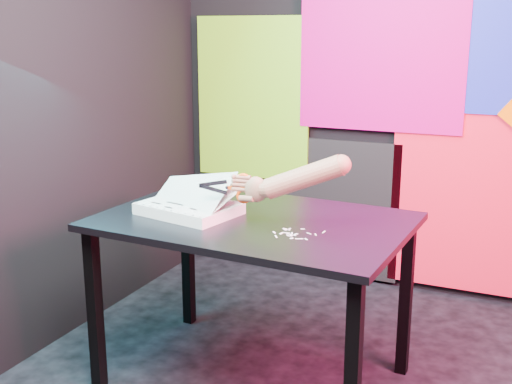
% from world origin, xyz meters
% --- Properties ---
extents(room, '(3.01, 3.01, 2.71)m').
position_xyz_m(room, '(0.00, 0.00, 1.35)').
color(room, black).
rests_on(room, ground).
extents(backdrop, '(2.88, 0.05, 2.08)m').
position_xyz_m(backdrop, '(0.06, 1.46, 0.96)').
color(backdrop, red).
rests_on(backdrop, ground).
extents(work_table, '(1.30, 0.90, 0.75)m').
position_xyz_m(work_table, '(-0.44, 0.15, 0.67)').
color(work_table, black).
rests_on(work_table, ground).
extents(printout_stack, '(0.44, 0.36, 0.21)m').
position_xyz_m(printout_stack, '(-0.72, 0.09, 0.78)').
color(printout_stack, white).
rests_on(printout_stack, work_table).
extents(scissors, '(0.22, 0.04, 0.12)m').
position_xyz_m(scissors, '(-0.46, 0.05, 0.90)').
color(scissors, '#969AAE').
rests_on(scissors, printout_stack).
extents(hand_forearm, '(0.46, 0.13, 0.21)m').
position_xyz_m(hand_forearm, '(-0.23, 0.08, 0.95)').
color(hand_forearm, '#8D6C4C').
rests_on(hand_forearm, work_table).
extents(paper_clippings, '(0.19, 0.16, 0.00)m').
position_xyz_m(paper_clippings, '(-0.22, 0.02, 0.75)').
color(paper_clippings, white).
rests_on(paper_clippings, work_table).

